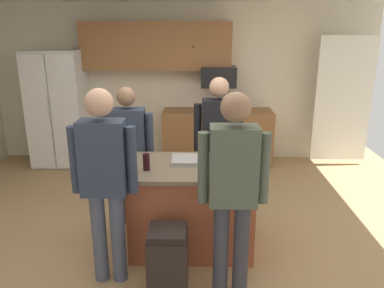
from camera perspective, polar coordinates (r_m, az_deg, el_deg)
The scene contains 17 objects.
floor at distance 4.36m, azimuth -3.04°, elevation -13.84°, with size 7.04×7.04×0.00m, color tan.
back_wall at distance 6.59m, azimuth -1.49°, elevation 9.02°, with size 6.40×0.10×2.60m, color beige.
french_door_window_panel at distance 6.64m, azimuth 21.53°, elevation 6.13°, with size 0.90×0.06×2.00m, color white.
cabinet_run_upper at distance 6.36m, azimuth -5.33°, elevation 14.31°, with size 2.40×0.38×0.75m.
cabinet_run_lower at distance 6.46m, azimuth 3.76°, elevation 1.10°, with size 1.80×0.63×0.90m.
refrigerator at distance 6.65m, azimuth -19.19°, elevation 4.98°, with size 0.85×0.76×1.88m.
microwave_over_range at distance 6.28m, azimuth 3.94°, elevation 9.95°, with size 0.56×0.40×0.32m, color black.
kitchen_island at distance 3.98m, azimuth -0.09°, elevation -9.33°, with size 1.36×0.84×0.92m.
person_host_foreground at distance 4.39m, azimuth -9.39°, elevation -0.51°, with size 0.57×0.22×1.61m.
person_elder_center at distance 3.35m, azimuth -12.92°, elevation -4.51°, with size 0.57×0.23×1.77m.
person_guest_left at distance 4.48m, azimuth 3.90°, elevation 0.80°, with size 0.57×0.22×1.70m.
person_guest_right at distance 3.10m, azimuth 6.13°, elevation -5.94°, with size 0.57×0.23×1.78m.
tumbler_amber at distance 3.68m, azimuth -6.81°, elevation -2.67°, with size 0.07×0.07×0.16m.
glass_pilsner at distance 3.58m, azimuth 8.31°, elevation -3.25°, with size 0.07×0.07×0.17m.
glass_stout_tall at distance 3.56m, azimuth 6.27°, elevation -3.28°, with size 0.07×0.07×0.17m.
serving_tray at distance 3.88m, azimuth 0.21°, elevation -2.41°, with size 0.44×0.30×0.04m.
trash_bin at distance 3.47m, azimuth -3.60°, elevation -16.93°, with size 0.34×0.34×0.61m.
Camera 1 is at (0.30, -3.72, 2.26)m, focal length 35.86 mm.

